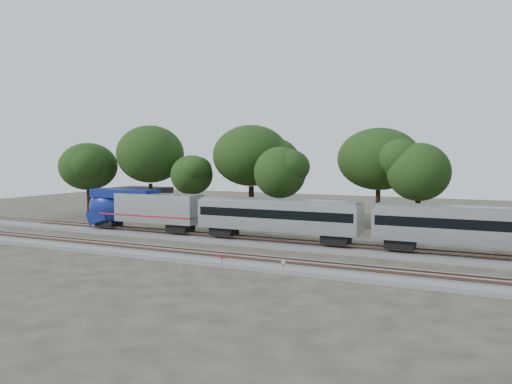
# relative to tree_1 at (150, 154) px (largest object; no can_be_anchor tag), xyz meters

# --- Properties ---
(ground) EXTENTS (160.00, 160.00, 0.00)m
(ground) POSITION_rel_tree_1_xyz_m (25.57, -20.46, -10.13)
(ground) COLOR #383328
(ground) RESTS_ON ground
(track_far) EXTENTS (160.00, 5.00, 0.73)m
(track_far) POSITION_rel_tree_1_xyz_m (25.57, -14.46, -9.92)
(track_far) COLOR slate
(track_far) RESTS_ON ground
(track_near) EXTENTS (160.00, 5.00, 0.73)m
(track_near) POSITION_rel_tree_1_xyz_m (25.57, -24.46, -9.92)
(track_near) COLOR slate
(track_near) RESTS_ON ground
(switch_stand_red) EXTENTS (0.29, 0.05, 0.91)m
(switch_stand_red) POSITION_rel_tree_1_xyz_m (27.88, -26.32, -9.55)
(switch_stand_red) COLOR #512D19
(switch_stand_red) RESTS_ON ground
(switch_stand_white) EXTENTS (0.33, 0.12, 1.05)m
(switch_stand_white) POSITION_rel_tree_1_xyz_m (33.72, -26.27, -9.46)
(switch_stand_white) COLOR #512D19
(switch_stand_white) RESTS_ON ground
(switch_lever) EXTENTS (0.58, 0.48, 0.30)m
(switch_lever) POSITION_rel_tree_1_xyz_m (30.94, -25.70, -9.98)
(switch_lever) COLOR #512D19
(switch_lever) RESTS_ON ground
(brick_building) EXTENTS (9.25, 6.64, 4.37)m
(brick_building) POSITION_rel_tree_1_xyz_m (-6.56, 6.02, -7.93)
(brick_building) COLOR brown
(brick_building) RESTS_ON ground
(tree_0) EXTENTS (8.29, 8.29, 11.68)m
(tree_0) POSITION_rel_tree_1_xyz_m (-10.00, -3.12, -1.99)
(tree_0) COLOR black
(tree_0) RESTS_ON ground
(tree_1) EXTENTS (10.31, 10.31, 14.53)m
(tree_1) POSITION_rel_tree_1_xyz_m (0.00, 0.00, 0.00)
(tree_1) COLOR black
(tree_1) RESTS_ON ground
(tree_2) EXTENTS (7.12, 7.12, 10.04)m
(tree_2) POSITION_rel_tree_1_xyz_m (8.77, -1.54, -3.14)
(tree_2) COLOR black
(tree_2) RESTS_ON ground
(tree_3) EXTENTS (10.05, 10.05, 14.17)m
(tree_3) POSITION_rel_tree_1_xyz_m (16.85, 2.16, -0.25)
(tree_3) COLOR black
(tree_3) RESTS_ON ground
(tree_4) EXTENTS (7.73, 7.73, 10.89)m
(tree_4) POSITION_rel_tree_1_xyz_m (23.55, -2.80, -2.55)
(tree_4) COLOR black
(tree_4) RESTS_ON ground
(tree_5) EXTENTS (9.56, 9.56, 13.48)m
(tree_5) POSITION_rel_tree_1_xyz_m (34.95, 5.32, -0.74)
(tree_5) COLOR black
(tree_5) RESTS_ON ground
(tree_6) EXTENTS (7.95, 7.95, 11.20)m
(tree_6) POSITION_rel_tree_1_xyz_m (40.94, 0.49, -2.33)
(tree_6) COLOR black
(tree_6) RESTS_ON ground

